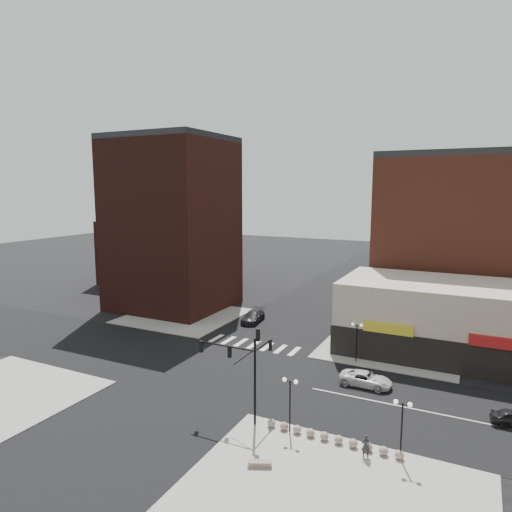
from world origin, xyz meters
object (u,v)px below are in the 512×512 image
at_px(dark_sedan_north, 253,316).
at_px(stone_bench, 260,464).
at_px(traffic_signal, 246,361).
at_px(street_lamp_se_a, 290,391).
at_px(pedestrian, 366,446).
at_px(street_lamp_ne, 357,332).
at_px(white_suv, 366,379).
at_px(street_lamp_se_b, 402,415).

height_order(dark_sedan_north, stone_bench, dark_sedan_north).
bearing_deg(traffic_signal, street_lamp_se_a, -2.57).
bearing_deg(pedestrian, street_lamp_se_a, -29.19).
height_order(traffic_signal, pedestrian, traffic_signal).
relative_size(traffic_signal, dark_sedan_north, 1.47).
bearing_deg(pedestrian, traffic_signal, -27.19).
xyz_separation_m(street_lamp_ne, dark_sedan_north, (-16.29, 8.35, -2.52)).
bearing_deg(traffic_signal, white_suv, 56.58).
height_order(traffic_signal, stone_bench, traffic_signal).
height_order(traffic_signal, street_lamp_ne, traffic_signal).
height_order(traffic_signal, dark_sedan_north, traffic_signal).
bearing_deg(pedestrian, dark_sedan_north, -71.46).
relative_size(dark_sedan_north, stone_bench, 3.21).
bearing_deg(street_lamp_ne, dark_sedan_north, 152.85).
bearing_deg(white_suv, pedestrian, -166.56).
distance_m(traffic_signal, stone_bench, 7.79).
bearing_deg(street_lamp_se_a, traffic_signal, 177.43).
relative_size(street_lamp_se_a, stone_bench, 2.52).
xyz_separation_m(street_lamp_se_b, white_suv, (-4.78, 10.75, -2.63)).
bearing_deg(white_suv, dark_sedan_north, 54.33).
distance_m(dark_sedan_north, pedestrian, 32.84).
xyz_separation_m(white_suv, pedestrian, (2.62, -11.54, 0.27)).
xyz_separation_m(street_lamp_se_a, pedestrian, (5.84, -0.79, -2.36)).
bearing_deg(dark_sedan_north, traffic_signal, -71.75).
bearing_deg(traffic_signal, pedestrian, -5.69).
height_order(street_lamp_ne, pedestrian, street_lamp_ne).
bearing_deg(street_lamp_se_b, pedestrian, -159.94).
relative_size(street_lamp_se_a, white_suv, 0.88).
bearing_deg(street_lamp_se_b, stone_bench, -148.81).
distance_m(white_suv, dark_sedan_north, 22.97).
relative_size(traffic_signal, stone_bench, 4.71).
height_order(street_lamp_se_a, street_lamp_se_b, same).
relative_size(street_lamp_se_b, white_suv, 0.88).
xyz_separation_m(traffic_signal, street_lamp_se_a, (3.76, -0.17, -1.67)).
bearing_deg(street_lamp_se_b, traffic_signal, 179.18).
bearing_deg(street_lamp_se_a, pedestrian, -7.68).
bearing_deg(traffic_signal, street_lamp_ne, 73.25).
distance_m(white_suv, stone_bench, 16.02).
bearing_deg(white_suv, street_lamp_se_a, 163.97).
bearing_deg(street_lamp_ne, traffic_signal, -106.75).
relative_size(street_lamp_se_b, stone_bench, 2.52).
bearing_deg(street_lamp_se_b, street_lamp_ne, 113.63).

